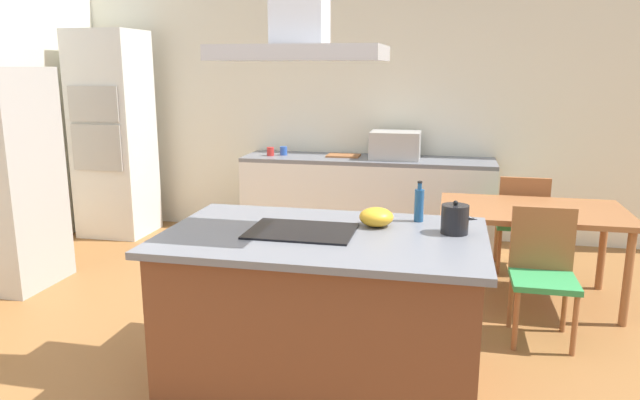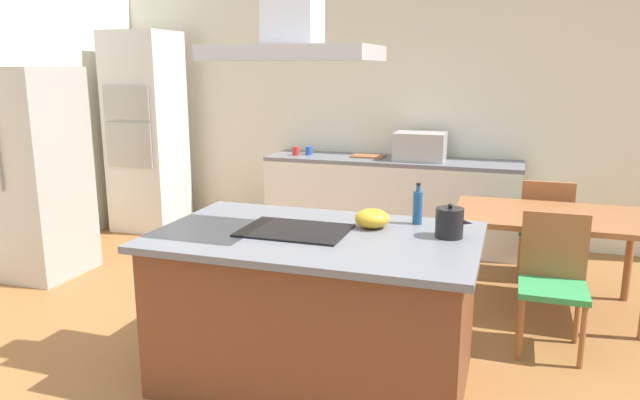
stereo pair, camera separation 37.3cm
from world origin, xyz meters
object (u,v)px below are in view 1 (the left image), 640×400
range_hood (300,12)px  coffee_mug_blue (284,151)px  olive_oil_bottle (419,204)px  chair_facing_back_wall (521,218)px  dining_table (532,219)px  mixing_bowl (376,217)px  cutting_board (343,156)px  countertop_microwave (395,145)px  cooktop (301,231)px  wall_oven_stack (113,135)px  chair_facing_island (543,265)px  coffee_mug_red (270,151)px  tea_kettle (455,219)px

range_hood → coffee_mug_blue: bearing=107.7°
olive_oil_bottle → chair_facing_back_wall: (0.82, 1.83, -0.50)m
dining_table → mixing_bowl: bearing=-128.3°
cutting_board → countertop_microwave: bearing=-5.3°
cooktop → coffee_mug_blue: size_ratio=6.67×
countertop_microwave → cutting_board: bearing=174.7°
dining_table → chair_facing_back_wall: size_ratio=1.57×
olive_oil_bottle → wall_oven_stack: 4.09m
mixing_bowl → chair_facing_island: mixing_bowl is taller
coffee_mug_red → chair_facing_island: (2.50, -1.92, -0.44)m
coffee_mug_blue → range_hood: size_ratio=0.10×
mixing_bowl → cutting_board: size_ratio=0.59×
cutting_board → range_hood: bearing=-84.5°
dining_table → chair_facing_back_wall: bearing=90.0°
chair_facing_island → range_hood: size_ratio=0.99×
cooktop → countertop_microwave: bearing=84.8°
cutting_board → olive_oil_bottle: bearing=-70.1°
coffee_mug_blue → cutting_board: size_ratio=0.26×
mixing_bowl → cutting_board: 2.80m
coffee_mug_blue → tea_kettle: bearing=-57.0°
mixing_bowl → coffee_mug_red: size_ratio=2.24×
cutting_board → dining_table: (1.74, -1.38, -0.24)m
chair_facing_island → mixing_bowl: bearing=-147.6°
cooktop → cutting_board: cutting_board is taller
tea_kettle → range_hood: bearing=-169.6°
olive_oil_bottle → range_hood: bearing=-148.9°
cooktop → tea_kettle: bearing=10.4°
coffee_mug_red → coffee_mug_blue: size_ratio=1.00×
wall_oven_stack → dining_table: size_ratio=1.57×
tea_kettle → olive_oil_bottle: 0.31m
olive_oil_bottle → cutting_board: 2.71m
tea_kettle → mixing_bowl: (-0.45, 0.06, -0.03)m
cooktop → tea_kettle: size_ratio=2.93×
wall_oven_stack → dining_table: bearing=-14.5°
tea_kettle → chair_facing_back_wall: bearing=73.7°
cutting_board → chair_facing_back_wall: (1.74, -0.71, -0.40)m
countertop_microwave → wall_oven_stack: 3.04m
cutting_board → chair_facing_island: (1.74, -2.04, -0.40)m
cutting_board → wall_oven_stack: size_ratio=0.15×
mixing_bowl → countertop_microwave: countertop_microwave is taller
countertop_microwave → dining_table: bearing=-48.0°
mixing_bowl → coffee_mug_blue: size_ratio=2.24×
coffee_mug_blue → chair_facing_back_wall: (2.38, -0.67, -0.44)m
cutting_board → dining_table: size_ratio=0.24×
tea_kettle → chair_facing_island: bearing=50.4°
range_hood → chair_facing_island: bearing=31.4°
chair_facing_island → cooktop: bearing=-148.6°
olive_oil_bottle → coffee_mug_red: (-1.68, 2.43, -0.06)m
tea_kettle → coffee_mug_red: bearing=125.5°
coffee_mug_red → range_hood: range_hood is taller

